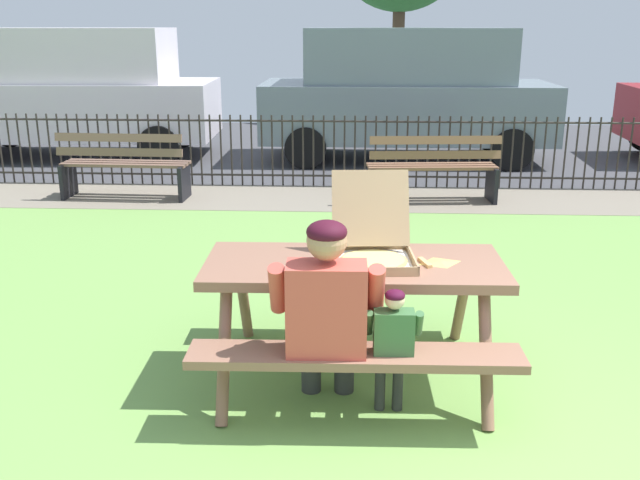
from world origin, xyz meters
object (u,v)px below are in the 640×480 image
at_px(pizza_box_open, 373,244).
at_px(park_bench_center, 432,169).
at_px(park_bench_left, 124,166).
at_px(parked_car_left, 74,90).
at_px(parked_car_center, 406,92).
at_px(picnic_table_foreground, 354,289).
at_px(pizza_slice_on_table, 437,262).
at_px(child_at_table, 392,341).
at_px(adult_at_table, 327,311).

distance_m(pizza_box_open, park_bench_center, 4.68).
distance_m(park_bench_left, parked_car_left, 3.47).
bearing_deg(parked_car_center, picnic_table_foreground, -96.09).
bearing_deg(picnic_table_foreground, pizza_box_open, 25.78).
bearing_deg(park_bench_center, parked_car_center, 92.93).
height_order(park_bench_left, parked_car_left, parked_car_left).
bearing_deg(park_bench_left, picnic_table_foreground, -57.77).
bearing_deg(park_bench_center, parked_car_left, 152.38).
relative_size(picnic_table_foreground, pizza_box_open, 2.95).
relative_size(pizza_slice_on_table, parked_car_center, 0.05).
bearing_deg(child_at_table, pizza_box_open, 100.08).
relative_size(parked_car_left, parked_car_center, 1.01).
bearing_deg(adult_at_table, parked_car_center, 83.28).
bearing_deg(park_bench_left, parked_car_left, 120.53).
xyz_separation_m(picnic_table_foreground, pizza_box_open, (0.11, 0.05, 0.27)).
bearing_deg(child_at_table, picnic_table_foreground, 111.98).
bearing_deg(pizza_slice_on_table, park_bench_left, 126.39).
relative_size(park_bench_left, parked_car_center, 0.35).
bearing_deg(pizza_box_open, park_bench_center, 79.51).
bearing_deg(picnic_table_foreground, park_bench_left, 122.23).
bearing_deg(picnic_table_foreground, parked_car_left, 121.58).
bearing_deg(pizza_box_open, pizza_slice_on_table, -8.00).
bearing_deg(pizza_slice_on_table, pizza_box_open, 172.00).
bearing_deg(parked_car_left, parked_car_center, -0.00).
bearing_deg(park_bench_center, pizza_slice_on_table, -95.71).
xyz_separation_m(park_bench_center, parked_car_center, (-0.15, 2.93, 0.68)).
height_order(pizza_box_open, pizza_slice_on_table, pizza_box_open).
xyz_separation_m(park_bench_left, parked_car_center, (3.73, 2.94, 0.68)).
bearing_deg(park_bench_left, park_bench_center, 0.00).
distance_m(pizza_slice_on_table, parked_car_center, 7.58).
height_order(adult_at_table, child_at_table, adult_at_table).
bearing_deg(park_bench_left, pizza_slice_on_table, -53.61).
distance_m(picnic_table_foreground, pizza_box_open, 0.29).
height_order(pizza_box_open, child_at_table, pizza_box_open).
bearing_deg(parked_car_left, picnic_table_foreground, -58.42).
relative_size(adult_at_table, park_bench_left, 0.74).
bearing_deg(child_at_table, park_bench_left, 121.27).
bearing_deg(child_at_table, park_bench_center, 81.79).
distance_m(picnic_table_foreground, child_at_table, 0.58).
xyz_separation_m(adult_at_table, child_at_table, (0.36, -0.02, -0.16)).
height_order(child_at_table, parked_car_left, parked_car_left).
height_order(adult_at_table, park_bench_center, adult_at_table).
bearing_deg(pizza_box_open, parked_car_left, 122.36).
distance_m(child_at_table, parked_car_center, 8.14).
bearing_deg(pizza_slice_on_table, parked_car_center, 87.63).
bearing_deg(pizza_slice_on_table, child_at_table, -118.12).
distance_m(adult_at_table, parked_car_left, 9.25).
bearing_deg(parked_car_center, pizza_box_open, -95.30).
height_order(child_at_table, parked_car_center, parked_car_center).
bearing_deg(picnic_table_foreground, child_at_table, -68.02).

